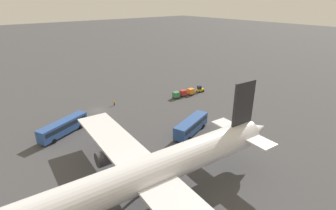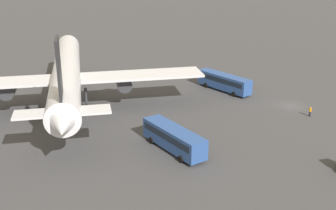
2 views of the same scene
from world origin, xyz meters
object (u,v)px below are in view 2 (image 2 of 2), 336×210
at_px(shuttle_bus_near, 224,81).
at_px(airplane, 66,74).
at_px(worker_person, 310,112).
at_px(shuttle_bus_far, 174,137).

bearing_deg(shuttle_bus_near, airplane, 67.89).
height_order(airplane, worker_person, airplane).
xyz_separation_m(airplane, worker_person, (-16.67, -39.67, -5.34)).
height_order(shuttle_bus_far, worker_person, shuttle_bus_far).
bearing_deg(shuttle_bus_far, shuttle_bus_near, -56.03).
bearing_deg(airplane, worker_person, -108.30).
xyz_separation_m(airplane, shuttle_bus_far, (-22.81, -13.20, -4.21)).
height_order(airplane, shuttle_bus_near, airplane).
relative_size(shuttle_bus_near, worker_person, 7.26).
height_order(airplane, shuttle_bus_far, airplane).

